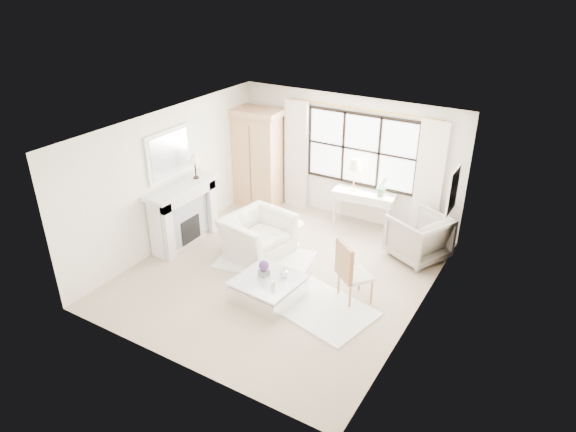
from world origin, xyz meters
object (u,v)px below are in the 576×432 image
Objects in this scene: armoire at (258,157)px; club_armchair at (257,235)px; console_table at (363,209)px; coffee_table at (268,289)px.

armoire is 1.84× the size of club_armchair.
armoire is 2.43m from club_armchair.
console_table is 3.25m from coffee_table.
console_table reaches higher than club_armchair.
club_armchair reaches higher than coffee_table.
console_table is at bearing -0.77° from armoire.
coffee_table is (2.24, -3.08, -0.96)m from armoire.
console_table reaches higher than coffee_table.
club_armchair is (-1.30, -2.08, -0.00)m from console_table.
armoire is at bearing 43.23° from club_armchair.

